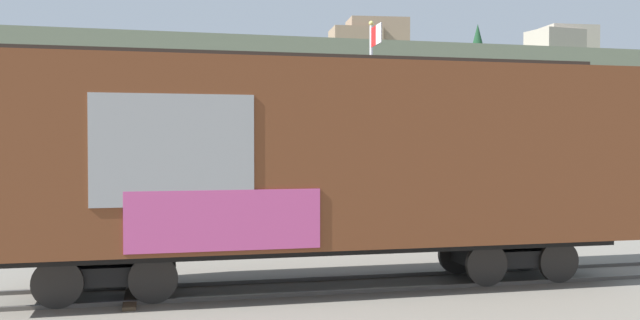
# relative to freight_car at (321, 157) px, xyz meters

# --- Properties ---
(ground_plane) EXTENTS (260.00, 260.00, 0.00)m
(ground_plane) POSITION_rel_freight_car_xyz_m (0.68, 0.00, -2.72)
(ground_plane) COLOR slate
(track) EXTENTS (60.02, 3.20, 0.08)m
(track) POSITION_rel_freight_car_xyz_m (-0.63, 0.01, -2.68)
(track) COLOR #4C4742
(track) RESTS_ON ground_plane
(freight_car) EXTENTS (13.11, 3.23, 4.86)m
(freight_car) POSITION_rel_freight_car_xyz_m (0.00, 0.00, 0.00)
(freight_car) COLOR brown
(freight_car) RESTS_ON ground_plane
(flagpole) EXTENTS (0.18, 1.39, 7.42)m
(flagpole) POSITION_rel_freight_car_xyz_m (4.38, 9.64, 1.93)
(flagpole) COLOR silver
(flagpole) RESTS_ON ground_plane
(hillside) EXTENTS (157.70, 38.92, 17.07)m
(hillside) POSITION_rel_freight_car_xyz_m (0.77, 65.71, 3.56)
(hillside) COLOR slate
(hillside) RESTS_ON ground_plane
(parked_car_blue) EXTENTS (4.73, 2.55, 1.67)m
(parked_car_blue) POSITION_rel_freight_car_xyz_m (-4.88, 6.65, -1.86)
(parked_car_blue) COLOR navy
(parked_car_blue) RESTS_ON ground_plane
(parked_car_white) EXTENTS (4.31, 2.49, 1.82)m
(parked_car_white) POSITION_rel_freight_car_xyz_m (1.67, 6.49, -1.82)
(parked_car_white) COLOR silver
(parked_car_white) RESTS_ON ground_plane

